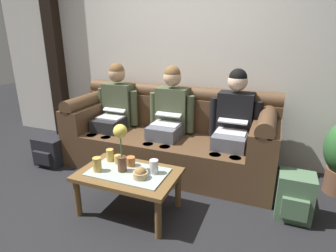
{
  "coord_description": "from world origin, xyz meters",
  "views": [
    {
      "loc": [
        1.15,
        -1.75,
        1.58
      ],
      "look_at": [
        0.11,
        0.85,
        0.63
      ],
      "focal_mm": 29.68,
      "sensor_mm": 36.0,
      "label": 1
    }
  ],
  "objects": [
    {
      "name": "cup_far_right",
      "position": [
        0.23,
        0.23,
        0.47
      ],
      "size": [
        0.08,
        0.08,
        0.12
      ],
      "primitive_type": "cylinder",
      "color": "silver",
      "rests_on": "coffee_table"
    },
    {
      "name": "snack_bowl",
      "position": [
        0.16,
        0.11,
        0.44
      ],
      "size": [
        0.13,
        0.13,
        0.11
      ],
      "color": "tan",
      "rests_on": "coffee_table"
    },
    {
      "name": "timber_pillar",
      "position": [
        -1.98,
        1.58,
        1.45
      ],
      "size": [
        0.2,
        0.2,
        2.9
      ],
      "primitive_type": "cube",
      "color": "black",
      "rests_on": "ground_plane"
    },
    {
      "name": "backpack_left",
      "position": [
        -1.39,
        0.65,
        0.17
      ],
      "size": [
        0.36,
        0.3,
        0.35
      ],
      "color": "black",
      "rests_on": "ground_plane"
    },
    {
      "name": "cup_far_center",
      "position": [
        -0.26,
        0.08,
        0.47
      ],
      "size": [
        0.08,
        0.08,
        0.13
      ],
      "primitive_type": "cylinder",
      "color": "gold",
      "rests_on": "coffee_table"
    },
    {
      "name": "person_right",
      "position": [
        0.75,
        1.16,
        0.66
      ],
      "size": [
        0.56,
        0.67,
        1.22
      ],
      "color": "#595B66",
      "rests_on": "ground_plane"
    },
    {
      "name": "person_middle",
      "position": [
        0.0,
        1.17,
        0.66
      ],
      "size": [
        0.56,
        0.67,
        1.22
      ],
      "color": "#595B66",
      "rests_on": "ground_plane"
    },
    {
      "name": "flower_vase",
      "position": [
        -0.05,
        0.16,
        0.68
      ],
      "size": [
        0.12,
        0.12,
        0.44
      ],
      "color": "brown",
      "rests_on": "coffee_table"
    },
    {
      "name": "back_wall_patterned",
      "position": [
        0.0,
        1.7,
        1.45
      ],
      "size": [
        6.0,
        0.12,
        2.9
      ],
      "primitive_type": "cube",
      "color": "silver",
      "rests_on": "ground_plane"
    },
    {
      "name": "cup_far_left",
      "position": [
        -0.03,
        0.28,
        0.45
      ],
      "size": [
        0.08,
        0.08,
        0.09
      ],
      "primitive_type": "cylinder",
      "color": "#B26633",
      "rests_on": "coffee_table"
    },
    {
      "name": "ground_plane",
      "position": [
        0.0,
        0.0,
        0.0
      ],
      "size": [
        14.0,
        14.0,
        0.0
      ],
      "primitive_type": "plane",
      "color": "black"
    },
    {
      "name": "backpack_right",
      "position": [
        1.4,
        0.62,
        0.21
      ],
      "size": [
        0.3,
        0.29,
        0.42
      ],
      "color": "#4C6B4C",
      "rests_on": "ground_plane"
    },
    {
      "name": "couch",
      "position": [
        -0.0,
        1.17,
        0.37
      ],
      "size": [
        2.46,
        0.88,
        0.96
      ],
      "color": "#513823",
      "rests_on": "ground_plane"
    },
    {
      "name": "cup_near_left",
      "position": [
        -0.27,
        0.3,
        0.46
      ],
      "size": [
        0.07,
        0.07,
        0.12
      ],
      "primitive_type": "cylinder",
      "color": "gold",
      "rests_on": "coffee_table"
    },
    {
      "name": "coffee_table",
      "position": [
        0.0,
        0.17,
        0.34
      ],
      "size": [
        0.89,
        0.56,
        0.41
      ],
      "color": "brown",
      "rests_on": "ground_plane"
    },
    {
      "name": "person_left",
      "position": [
        -0.75,
        1.17,
        0.66
      ],
      "size": [
        0.56,
        0.67,
        1.22
      ],
      "color": "#232326",
      "rests_on": "ground_plane"
    },
    {
      "name": "cup_near_right",
      "position": [
        -0.17,
        0.28,
        0.45
      ],
      "size": [
        0.06,
        0.06,
        0.08
      ],
      "primitive_type": "cylinder",
      "color": "gold",
      "rests_on": "coffee_table"
    }
  ]
}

